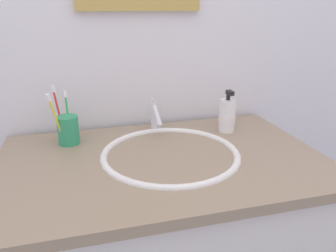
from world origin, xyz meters
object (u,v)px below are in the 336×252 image
at_px(toothbrush_white, 56,118).
at_px(soap_dispenser, 227,116).
at_px(toothbrush_cup, 68,130).
at_px(toothbrush_green, 67,112).
at_px(toothbrush_red, 58,110).
at_px(toothbrush_yellow, 55,117).
at_px(faucet, 155,115).

xyz_separation_m(toothbrush_white, soap_dispenser, (0.63, -0.02, -0.04)).
distance_m(toothbrush_cup, toothbrush_green, 0.07).
relative_size(toothbrush_red, soap_dispenser, 1.22).
relative_size(toothbrush_yellow, soap_dispenser, 1.16).
distance_m(faucet, toothbrush_red, 0.36).
bearing_deg(toothbrush_cup, toothbrush_white, -157.71).
xyz_separation_m(faucet, soap_dispenser, (0.27, -0.07, -0.00)).
relative_size(toothbrush_cup, soap_dispenser, 0.61).
relative_size(faucet, toothbrush_green, 0.81).
height_order(toothbrush_cup, toothbrush_yellow, toothbrush_yellow).
height_order(toothbrush_red, soap_dispenser, toothbrush_red).
height_order(faucet, toothbrush_red, toothbrush_red).
xyz_separation_m(toothbrush_cup, toothbrush_white, (-0.03, -0.01, 0.05)).
bearing_deg(soap_dispenser, toothbrush_yellow, -179.93).
bearing_deg(soap_dispenser, toothbrush_green, 173.92).
height_order(toothbrush_cup, toothbrush_white, toothbrush_white).
bearing_deg(faucet, toothbrush_red, -178.55).
xyz_separation_m(faucet, toothbrush_white, (-0.36, -0.05, 0.04)).
xyz_separation_m(toothbrush_red, toothbrush_green, (0.03, 0.00, -0.01)).
bearing_deg(toothbrush_red, toothbrush_yellow, -96.58).
bearing_deg(toothbrush_yellow, toothbrush_green, 59.74).
bearing_deg(soap_dispenser, faucet, 165.78).
relative_size(faucet, toothbrush_yellow, 0.76).
relative_size(toothbrush_cup, toothbrush_yellow, 0.53).
xyz_separation_m(toothbrush_cup, toothbrush_green, (0.00, 0.03, 0.06)).
bearing_deg(faucet, toothbrush_cup, -173.16).
bearing_deg(toothbrush_green, toothbrush_yellow, -120.26).
relative_size(faucet, toothbrush_red, 0.72).
xyz_separation_m(faucet, toothbrush_cup, (-0.33, -0.04, -0.01)).
xyz_separation_m(toothbrush_white, toothbrush_yellow, (-0.00, -0.02, 0.01)).
height_order(toothbrush_white, soap_dispenser, toothbrush_white).
distance_m(faucet, toothbrush_yellow, 0.37).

